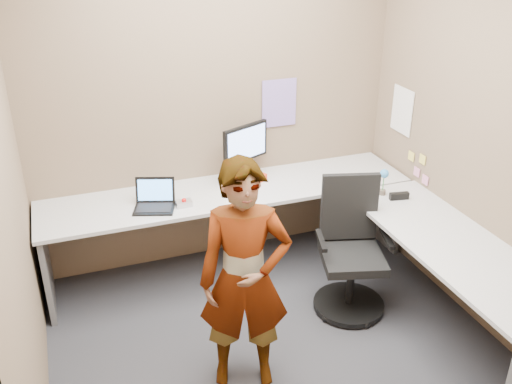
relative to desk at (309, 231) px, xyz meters
name	(u,v)px	position (x,y,z in m)	size (l,w,h in m)	color
ground	(272,339)	(-0.44, -0.39, -0.59)	(3.00, 3.00, 0.00)	#27282C
wall_back	(215,104)	(-0.44, 0.91, 0.76)	(3.00, 3.00, 0.00)	brown
wall_right	(478,134)	(1.06, -0.39, 0.76)	(2.70, 2.70, 0.00)	brown
wall_left	(8,202)	(-1.94, -0.39, 0.76)	(2.70, 2.70, 0.00)	brown
desk	(309,231)	(0.00, 0.00, 0.00)	(2.98, 2.58, 0.73)	#AAAAAA
paper_ream	(246,178)	(-0.25, 0.70, 0.17)	(0.28, 0.20, 0.06)	red
monitor	(246,146)	(-0.25, 0.71, 0.45)	(0.42, 0.22, 0.42)	black
laptop	(155,200)	(-1.04, 0.50, 0.19)	(0.35, 0.32, 0.21)	black
trackball_mouse	(184,203)	(-0.84, 0.44, 0.17)	(0.12, 0.08, 0.07)	#B7B7BC
origami	(230,200)	(-0.50, 0.36, 0.17)	(0.10, 0.10, 0.06)	white
stapler	(399,196)	(0.75, -0.01, 0.17)	(0.15, 0.04, 0.06)	black
flower	(384,178)	(0.67, 0.10, 0.28)	(0.07, 0.07, 0.22)	brown
calendar_purple	(279,103)	(0.11, 0.90, 0.71)	(0.30, 0.01, 0.40)	#846BB7
calendar_white	(402,111)	(1.05, 0.51, 0.66)	(0.01, 0.28, 0.38)	white
sticky_note_a	(422,159)	(1.05, 0.16, 0.36)	(0.01, 0.07, 0.07)	#F2E059
sticky_note_b	(417,172)	(1.05, 0.21, 0.23)	(0.01, 0.07, 0.07)	pink
sticky_note_c	(425,180)	(1.05, 0.09, 0.21)	(0.01, 0.07, 0.07)	pink
sticky_note_d	(411,156)	(1.05, 0.31, 0.33)	(0.01, 0.07, 0.07)	#F2E059
office_chair	(350,258)	(0.26, -0.20, -0.18)	(0.57, 0.55, 1.01)	black
person	(245,278)	(-0.73, -0.65, 0.17)	(0.55, 0.36, 1.52)	#999399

